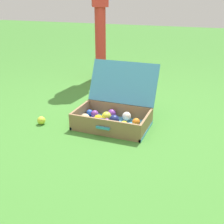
# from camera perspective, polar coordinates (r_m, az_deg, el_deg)

# --- Properties ---
(ground_plane) EXTENTS (16.00, 16.00, 0.00)m
(ground_plane) POSITION_cam_1_polar(r_m,az_deg,el_deg) (2.35, 0.04, -2.94)
(ground_plane) COLOR #3D7A2D
(open_suitcase) EXTENTS (0.59, 0.56, 0.47)m
(open_suitcase) POSITION_cam_1_polar(r_m,az_deg,el_deg) (2.36, 0.33, -0.05)
(open_suitcase) COLOR #4799C6
(open_suitcase) RESTS_ON ground
(stray_ball_on_grass) EXTENTS (0.07, 0.07, 0.07)m
(stray_ball_on_grass) POSITION_cam_1_polar(r_m,az_deg,el_deg) (2.46, -13.95, -1.64)
(stray_ball_on_grass) COLOR #CCDB38
(stray_ball_on_grass) RESTS_ON ground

